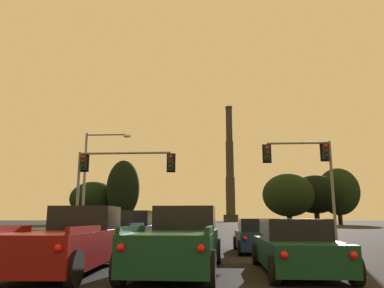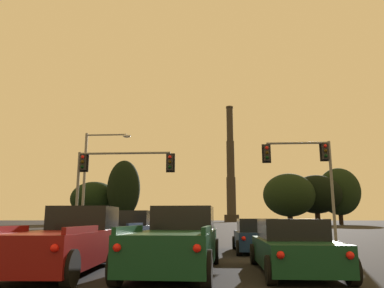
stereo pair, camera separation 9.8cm
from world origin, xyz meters
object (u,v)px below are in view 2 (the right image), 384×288
at_px(pickup_truck_center_lane_second, 177,242).
at_px(hatchback_right_lane_front, 256,237).
at_px(traffic_light_overhead_right, 308,165).
at_px(street_lamp, 92,171).
at_px(pickup_truck_left_lane_front, 124,233).
at_px(smokestack, 231,175).
at_px(traffic_light_overhead_left, 111,172).
at_px(pickup_truck_center_lane_front, 191,233).
at_px(sedan_right_lane_second, 293,247).
at_px(pickup_truck_left_lane_second, 67,242).

bearing_deg(pickup_truck_center_lane_second, hatchback_right_lane_front, 67.35).
xyz_separation_m(traffic_light_overhead_right, street_lamp, (-15.52, 3.98, 0.22)).
height_order(pickup_truck_left_lane_front, traffic_light_overhead_right, traffic_light_overhead_right).
bearing_deg(smokestack, pickup_truck_left_lane_front, -93.93).
bearing_deg(traffic_light_overhead_left, smokestack, 84.81).
height_order(pickup_truck_center_lane_front, smokestack, smokestack).
distance_m(sedan_right_lane_second, pickup_truck_center_lane_second, 3.17).
xyz_separation_m(traffic_light_overhead_left, street_lamp, (-2.79, 4.54, 0.61)).
xyz_separation_m(street_lamp, smokestack, (15.31, 133.34, 14.82)).
distance_m(pickup_truck_center_lane_second, traffic_light_overhead_right, 15.68).
distance_m(sedan_right_lane_second, traffic_light_overhead_right, 14.65).
xyz_separation_m(hatchback_right_lane_front, street_lamp, (-11.33, 11.32, 4.37)).
distance_m(pickup_truck_center_lane_front, pickup_truck_center_lane_second, 6.22).
height_order(sedan_right_lane_second, smokestack, smokestack).
bearing_deg(street_lamp, pickup_truck_center_lane_second, -63.90).
bearing_deg(smokestack, pickup_truck_center_lane_second, -92.57).
bearing_deg(smokestack, traffic_light_overhead_left, -95.19).
bearing_deg(sedan_right_lane_second, traffic_light_overhead_right, 74.04).
height_order(pickup_truck_center_lane_front, pickup_truck_left_lane_second, same).
xyz_separation_m(pickup_truck_left_lane_front, pickup_truck_left_lane_second, (0.07, -6.69, 0.00)).
distance_m(pickup_truck_center_lane_front, pickup_truck_left_lane_front, 3.12).
bearing_deg(pickup_truck_left_lane_front, sedan_right_lane_second, -44.46).
relative_size(traffic_light_overhead_left, street_lamp, 0.81).
height_order(hatchback_right_lane_front, pickup_truck_center_lane_front, pickup_truck_center_lane_front).
xyz_separation_m(pickup_truck_center_lane_front, pickup_truck_left_lane_second, (-3.04, -6.44, 0.00)).
bearing_deg(pickup_truck_left_lane_front, hatchback_right_lane_front, -1.94).
bearing_deg(hatchback_right_lane_front, pickup_truck_center_lane_second, -115.03).
bearing_deg(pickup_truck_left_lane_second, smokestack, 83.69).
bearing_deg(pickup_truck_center_lane_front, hatchback_right_lane_front, -2.37).
bearing_deg(pickup_truck_center_lane_second, smokestack, 89.24).
xyz_separation_m(pickup_truck_left_lane_front, street_lamp, (-5.39, 10.97, 4.23)).
bearing_deg(traffic_light_overhead_right, pickup_truck_center_lane_front, -134.14).
bearing_deg(street_lamp, traffic_light_overhead_right, -14.39).
height_order(traffic_light_overhead_left, street_lamp, street_lamp).
xyz_separation_m(pickup_truck_center_lane_front, smokestack, (6.82, 144.56, 19.05)).
xyz_separation_m(pickup_truck_left_lane_front, smokestack, (9.93, 144.32, 19.05)).
xyz_separation_m(hatchback_right_lane_front, traffic_light_overhead_left, (-8.53, 6.78, 3.76)).
relative_size(pickup_truck_left_lane_front, pickup_truck_center_lane_second, 1.00).
distance_m(hatchback_right_lane_front, pickup_truck_left_lane_front, 5.95).
xyz_separation_m(hatchback_right_lane_front, sedan_right_lane_second, (0.39, -6.18, 0.00)).
bearing_deg(street_lamp, traffic_light_overhead_left, -58.39).
xyz_separation_m(pickup_truck_center_lane_front, pickup_truck_center_lane_second, (0.05, -6.22, 0.00)).
bearing_deg(hatchback_right_lane_front, pickup_truck_center_lane_front, 177.26).
bearing_deg(pickup_truck_left_lane_second, traffic_light_overhead_left, 98.89).
bearing_deg(pickup_truck_left_lane_second, street_lamp, 104.59).
relative_size(sedan_right_lane_second, smokestack, 0.09).
bearing_deg(smokestack, hatchback_right_lane_front, -91.58).
bearing_deg(sedan_right_lane_second, traffic_light_overhead_left, 124.27).
relative_size(hatchback_right_lane_front, sedan_right_lane_second, 0.87).
xyz_separation_m(traffic_light_overhead_left, smokestack, (12.52, 137.88, 15.43)).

